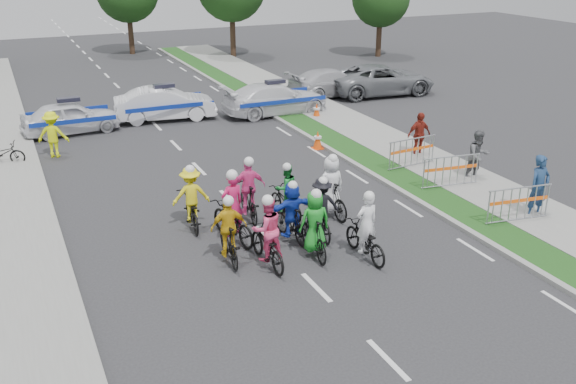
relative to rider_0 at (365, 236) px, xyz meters
name	(u,v)px	position (x,y,z in m)	size (l,w,h in m)	color
ground	(316,288)	(-1.77, -0.82, -0.61)	(90.00, 90.00, 0.00)	#28282B
curb_right	(386,182)	(3.33, 4.18, -0.55)	(0.20, 60.00, 0.12)	gray
grass_strip	(404,179)	(4.03, 4.18, -0.55)	(1.20, 60.00, 0.11)	#1F4616
sidewalk_right	(448,172)	(5.83, 4.18, -0.54)	(2.40, 60.00, 0.13)	gray
sidewalk_left	(2,249)	(-8.27, 4.18, -0.54)	(3.00, 60.00, 0.13)	gray
rider_0	(365,236)	(0.00, 0.00, 0.00)	(0.65, 1.81, 1.83)	black
rider_1	(314,230)	(-1.10, 0.64, 0.11)	(0.82, 1.79, 1.84)	black
rider_2	(267,239)	(-2.37, 0.67, 0.09)	(0.80, 1.86, 1.89)	black
rider_3	(229,236)	(-3.15, 1.23, 0.09)	(0.93, 1.74, 1.79)	black
rider_4	(321,213)	(-0.40, 1.61, 0.07)	(1.04, 1.77, 1.72)	black
rider_5	(291,215)	(-1.24, 1.68, 0.12)	(1.40, 1.67, 1.71)	black
rider_6	(232,217)	(-2.65, 2.34, 0.06)	(1.05, 2.07, 2.02)	black
rider_7	(331,192)	(0.45, 2.66, 0.13)	(0.83, 1.84, 1.91)	black
rider_8	(286,196)	(-0.72, 3.18, 0.02)	(0.78, 1.68, 1.66)	black
rider_9	(249,195)	(-1.75, 3.46, 0.12)	(0.99, 1.84, 1.89)	black
rider_10	(191,203)	(-3.38, 3.62, 0.11)	(1.08, 1.87, 1.84)	black
police_car_0	(71,117)	(-5.19, 14.62, 0.06)	(1.57, 3.89, 1.33)	silver
police_car_1	(165,104)	(-1.14, 15.05, 0.11)	(1.52, 4.37, 1.44)	silver
police_car_2	(275,99)	(3.68, 13.97, 0.10)	(1.97, 4.86, 1.41)	silver
civilian_sedan	(332,82)	(7.74, 16.10, 0.08)	(1.91, 4.70, 1.36)	#B9BABF
civilian_suv	(381,80)	(10.19, 15.32, 0.16)	(2.54, 5.51, 1.53)	gray
spectator_0	(539,187)	(5.76, 0.11, 0.33)	(0.68, 0.45, 1.87)	navy
spectator_1	(478,156)	(6.23, 3.23, 0.25)	(0.84, 0.65, 1.72)	#505155
spectator_2	(419,135)	(5.93, 6.08, 0.23)	(0.98, 0.41, 1.68)	maroon
marshal_hiviz	(53,134)	(-6.16, 11.67, 0.24)	(1.10, 0.63, 1.70)	#DEF00C
barrier_0	(518,206)	(4.93, -0.03, -0.05)	(2.00, 0.50, 1.12)	#A5A8AD
barrier_1	(450,173)	(4.93, 2.95, -0.05)	(2.00, 0.50, 1.12)	#A5A8AD
barrier_2	(412,154)	(4.93, 5.06, -0.05)	(2.00, 0.50, 1.12)	#A5A8AD
cone_0	(318,140)	(3.05, 8.51, -0.27)	(0.40, 0.40, 0.70)	#F24C0C
cone_1	(317,111)	(5.02, 12.45, -0.27)	(0.40, 0.40, 0.70)	#F24C0C
parked_bike	(2,154)	(-7.95, 11.51, -0.19)	(0.55, 1.59, 0.83)	black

